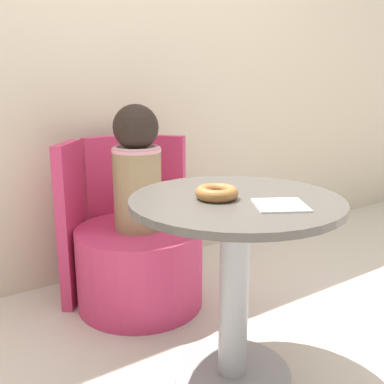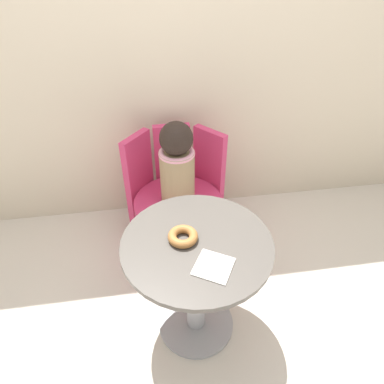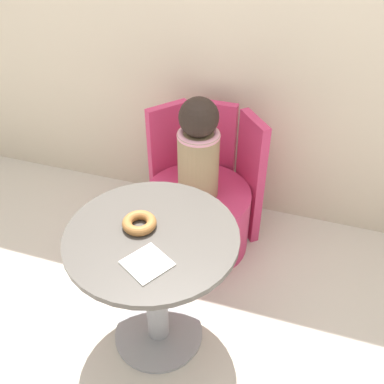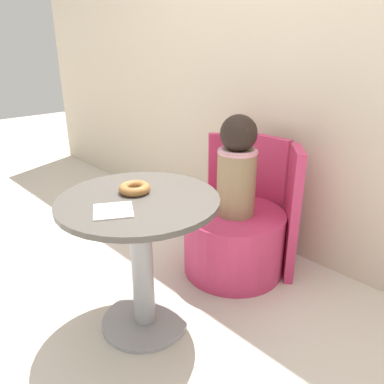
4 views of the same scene
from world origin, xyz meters
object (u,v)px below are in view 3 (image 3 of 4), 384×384
(child_figure, at_px, (198,149))
(donut, at_px, (139,223))
(round_table, at_px, (154,269))
(tub_chair, at_px, (198,218))

(child_figure, relative_size, donut, 4.04)
(round_table, xyz_separation_m, child_figure, (-0.01, 0.66, 0.19))
(tub_chair, relative_size, child_figure, 1.04)
(round_table, xyz_separation_m, tub_chair, (-0.01, 0.66, -0.27))
(round_table, height_order, child_figure, child_figure)
(donut, bearing_deg, round_table, -22.65)
(round_table, relative_size, tub_chair, 1.20)
(round_table, relative_size, donut, 5.05)
(child_figure, bearing_deg, round_table, -88.85)
(child_figure, distance_m, donut, 0.64)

